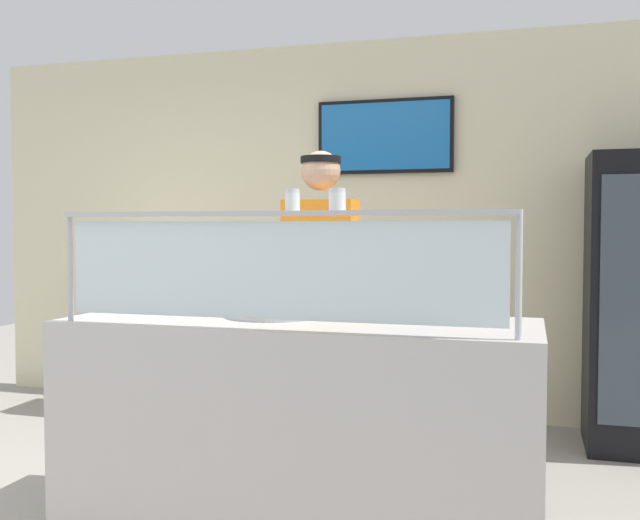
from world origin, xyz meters
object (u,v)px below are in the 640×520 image
object	(u,v)px
pizza_tray	(273,313)
worker_figure	(321,293)
pepper_flake_shaker	(337,201)
pizza_server	(269,309)
parmesan_shaker	(293,201)
pizza_box_stack	(141,270)

from	to	relation	value
pizza_tray	worker_figure	distance (m)	0.61
pepper_flake_shaker	worker_figure	world-z (taller)	worker_figure
pizza_server	worker_figure	distance (m)	0.63
parmesan_shaker	pepper_flake_shaker	world-z (taller)	same
pepper_flake_shaker	pizza_box_stack	world-z (taller)	pepper_flake_shaker
worker_figure	pizza_box_stack	distance (m)	1.94
parmesan_shaker	pizza_server	bearing A→B (deg)	122.88
parmesan_shaker	pepper_flake_shaker	bearing A→B (deg)	0.00
pizza_server	pepper_flake_shaker	bearing A→B (deg)	-24.97
pizza_server	pizza_box_stack	xyz separation A→B (m)	(-1.60, 1.62, 0.06)
pizza_server	pepper_flake_shaker	size ratio (longest dim) A/B	3.26
pizza_box_stack	worker_figure	bearing A→B (deg)	-30.89
parmesan_shaker	worker_figure	distance (m)	1.10
pizza_server	pepper_flake_shaker	xyz separation A→B (m)	(0.42, -0.37, 0.47)
pizza_tray	pizza_server	xyz separation A→B (m)	(-0.01, -0.02, 0.02)
parmesan_shaker	pizza_box_stack	world-z (taller)	parmesan_shaker
pizza_tray	pizza_server	size ratio (longest dim) A/B	1.55
pepper_flake_shaker	parmesan_shaker	bearing A→B (deg)	-180.00
pepper_flake_shaker	pizza_box_stack	distance (m)	2.86
pizza_tray	pizza_server	world-z (taller)	pizza_server
pepper_flake_shaker	pizza_box_stack	size ratio (longest dim) A/B	0.18
worker_figure	pizza_box_stack	size ratio (longest dim) A/B	3.71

